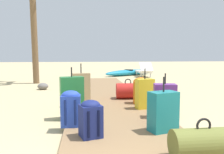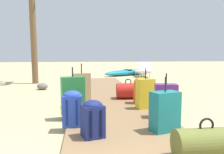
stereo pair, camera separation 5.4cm
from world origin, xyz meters
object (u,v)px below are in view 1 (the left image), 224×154
object	(u,v)px
backpack_blue	(71,107)
suitcase_green	(72,96)
suitcase_yellow	(145,94)
suitcase_purple	(165,101)
duffel_bag_red	(128,91)
duffel_bag_olive	(203,143)
suitcase_tan	(81,88)
backpack_navy	(91,118)
lounge_chair	(144,71)
suitcase_teal	(163,111)
backpack_orange	(141,90)
kayak	(129,72)

from	to	relation	value
backpack_blue	suitcase_green	size ratio (longest dim) A/B	0.63
suitcase_yellow	suitcase_purple	xyz separation A→B (m)	(0.17, -0.70, -0.01)
suitcase_yellow	duffel_bag_red	bearing A→B (deg)	97.36
duffel_bag_olive	duffel_bag_red	size ratio (longest dim) A/B	1.11
duffel_bag_red	suitcase_tan	bearing A→B (deg)	-157.84
suitcase_green	suitcase_purple	size ratio (longest dim) A/B	1.12
backpack_navy	duffel_bag_red	bearing A→B (deg)	68.99
suitcase_green	lounge_chair	bearing A→B (deg)	66.26
backpack_blue	suitcase_teal	size ratio (longest dim) A/B	0.70
suitcase_yellow	suitcase_teal	xyz separation A→B (m)	(-0.10, -1.38, -0.02)
suitcase_teal	backpack_orange	size ratio (longest dim) A/B	1.34
backpack_orange	suitcase_yellow	bearing A→B (deg)	-94.28
kayak	backpack_orange	bearing A→B (deg)	-98.98
backpack_blue	suitcase_purple	world-z (taller)	suitcase_purple
duffel_bag_red	suitcase_green	bearing A→B (deg)	-132.71
suitcase_tan	kayak	distance (m)	7.83
suitcase_yellow	kayak	world-z (taller)	suitcase_yellow
suitcase_tan	suitcase_teal	world-z (taller)	suitcase_tan
suitcase_teal	kayak	distance (m)	9.50
suitcase_tan	suitcase_purple	bearing A→B (deg)	-42.38
backpack_blue	kayak	size ratio (longest dim) A/B	0.18
backpack_blue	duffel_bag_olive	size ratio (longest dim) A/B	0.83
suitcase_tan	suitcase_teal	bearing A→B (deg)	-59.43
duffel_bag_olive	suitcase_purple	bearing A→B (deg)	84.84
backpack_blue	suitcase_teal	xyz separation A→B (m)	(1.31, -0.39, -0.00)
backpack_orange	kayak	distance (m)	7.64
suitcase_green	suitcase_yellow	distance (m)	1.46
suitcase_green	suitcase_teal	world-z (taller)	suitcase_green
suitcase_tan	suitcase_green	size ratio (longest dim) A/B	1.03
backpack_orange	lounge_chair	size ratio (longest dim) A/B	0.37
backpack_blue	kayak	xyz separation A→B (m)	(2.63, 9.01, -0.21)
suitcase_tan	suitcase_teal	size ratio (longest dim) A/B	1.14
suitcase_purple	duffel_bag_olive	bearing A→B (deg)	-95.16
suitcase_green	duffel_bag_red	xyz separation A→B (m)	(1.29, 1.39, -0.15)
suitcase_yellow	backpack_navy	xyz separation A→B (m)	(-1.12, -1.49, -0.04)
backpack_blue	backpack_orange	distance (m)	2.06
suitcase_tan	backpack_navy	bearing A→B (deg)	-85.93
suitcase_tan	backpack_orange	bearing A→B (deg)	-5.31
suitcase_purple	suitcase_green	bearing A→B (deg)	166.57
suitcase_purple	backpack_orange	xyz separation A→B (m)	(-0.13, 1.19, 0.01)
suitcase_purple	backpack_navy	distance (m)	1.51
backpack_blue	suitcase_green	bearing A→B (deg)	91.48
suitcase_green	duffel_bag_red	bearing A→B (deg)	47.29
suitcase_yellow	backpack_orange	xyz separation A→B (m)	(0.04, 0.49, 0.00)
suitcase_tan	duffel_bag_olive	bearing A→B (deg)	-65.73
duffel_bag_olive	lounge_chair	bearing A→B (deg)	79.06
suitcase_green	kayak	xyz separation A→B (m)	(2.65, 8.35, -0.26)
lounge_chair	suitcase_teal	bearing A→B (deg)	-102.85
suitcase_teal	duffel_bag_red	world-z (taller)	suitcase_teal
suitcase_yellow	suitcase_purple	world-z (taller)	suitcase_yellow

